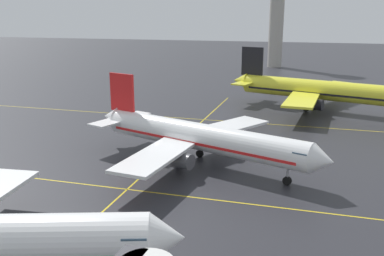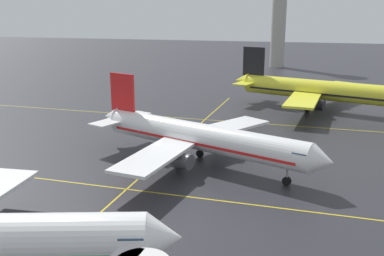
{
  "view_description": "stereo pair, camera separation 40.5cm",
  "coord_description": "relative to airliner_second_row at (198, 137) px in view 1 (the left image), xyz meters",
  "views": [
    {
      "loc": [
        19.72,
        -9.04,
        19.34
      ],
      "look_at": [
        4.5,
        43.42,
        4.75
      ],
      "focal_mm": 40.3,
      "sensor_mm": 36.0,
      "label": 1
    },
    {
      "loc": [
        20.11,
        -8.92,
        19.34
      ],
      "look_at": [
        4.5,
        43.42,
        4.75
      ],
      "focal_mm": 40.3,
      "sensor_mm": 36.0,
      "label": 2
    }
  ],
  "objects": [
    {
      "name": "taxiway_markings",
      "position": [
        -5.44,
        -10.52,
        -3.74
      ],
      "size": [
        121.37,
        113.87,
        0.01
      ],
      "color": "yellow",
      "rests_on": "ground"
    },
    {
      "name": "control_tower",
      "position": [
        -1.08,
        110.75,
        18.86
      ],
      "size": [
        8.82,
        8.82,
        39.07
      ],
      "color": "#ADA89E",
      "rests_on": "ground"
    },
    {
      "name": "airliner_third_row",
      "position": [
        14.96,
        38.34,
        0.44
      ],
      "size": [
        38.7,
        33.02,
        12.25
      ],
      "color": "yellow",
      "rests_on": "ground"
    },
    {
      "name": "airliner_second_row",
      "position": [
        0.0,
        0.0,
        0.0
      ],
      "size": [
        34.3,
        29.35,
        10.96
      ],
      "color": "white",
      "rests_on": "ground"
    }
  ]
}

